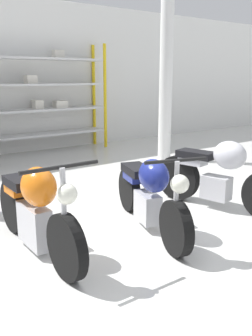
{
  "coord_description": "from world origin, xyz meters",
  "views": [
    {
      "loc": [
        -2.65,
        -3.24,
        1.8
      ],
      "look_at": [
        0.0,
        0.4,
        0.7
      ],
      "focal_mm": 40.0,
      "sensor_mm": 36.0,
      "label": 1
    }
  ],
  "objects": [
    {
      "name": "support_pillar",
      "position": [
        2.9,
        2.92,
        1.8
      ],
      "size": [
        0.28,
        0.28,
        3.6
      ],
      "color": "silver",
      "rests_on": "ground_plane"
    },
    {
      "name": "motorcycle_silver",
      "position": [
        1.32,
        -0.02,
        0.5
      ],
      "size": [
        0.77,
        2.0,
        1.09
      ],
      "rotation": [
        0.0,
        0.0,
        -1.34
      ],
      "color": "black",
      "rests_on": "ground_plane"
    },
    {
      "name": "motorcycle_blue",
      "position": [
        0.07,
        0.01,
        0.47
      ],
      "size": [
        0.86,
        1.95,
        1.01
      ],
      "rotation": [
        0.0,
        0.0,
        -1.86
      ],
      "color": "black",
      "rests_on": "ground_plane"
    },
    {
      "name": "shelving_rack",
      "position": [
        0.44,
        5.22,
        1.33
      ],
      "size": [
        4.49,
        0.63,
        2.6
      ],
      "color": "yellow",
      "rests_on": "ground_plane"
    },
    {
      "name": "ground_plane",
      "position": [
        0.0,
        0.0,
        0.0
      ],
      "size": [
        30.0,
        30.0,
        0.0
      ],
      "primitive_type": "plane",
      "color": "silver"
    },
    {
      "name": "motorcycle_orange",
      "position": [
        -1.27,
        0.23,
        0.48
      ],
      "size": [
        0.74,
        1.98,
        1.06
      ],
      "rotation": [
        0.0,
        0.0,
        -1.57
      ],
      "color": "black",
      "rests_on": "ground_plane"
    }
  ]
}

